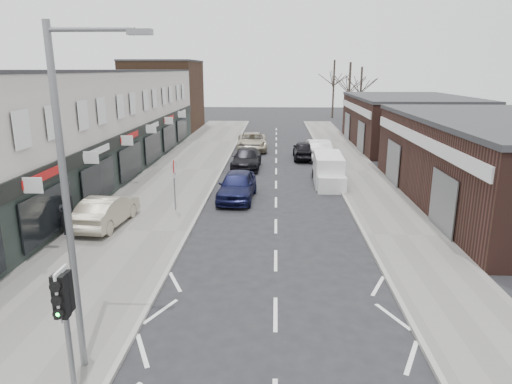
# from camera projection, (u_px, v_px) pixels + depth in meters

# --- Properties ---
(ground) EXTENTS (160.00, 160.00, 0.00)m
(ground) POSITION_uv_depth(u_px,v_px,m) (275.00, 354.00, 11.84)
(ground) COLOR black
(ground) RESTS_ON ground
(pavement_left) EXTENTS (5.50, 64.00, 0.12)m
(pavement_left) POSITION_uv_depth(u_px,v_px,m) (184.00, 169.00, 33.33)
(pavement_left) COLOR slate
(pavement_left) RESTS_ON ground
(pavement_right) EXTENTS (3.50, 64.00, 0.12)m
(pavement_right) POSITION_uv_depth(u_px,v_px,m) (356.00, 171.00, 32.80)
(pavement_right) COLOR slate
(pavement_right) RESTS_ON ground
(shop_terrace_left) EXTENTS (8.00, 41.00, 7.10)m
(shop_terrace_left) POSITION_uv_depth(u_px,v_px,m) (74.00, 125.00, 30.29)
(shop_terrace_left) COLOR beige
(shop_terrace_left) RESTS_ON ground
(brick_block_far) EXTENTS (8.00, 10.00, 8.00)m
(brick_block_far) POSITION_uv_depth(u_px,v_px,m) (164.00, 96.00, 54.77)
(brick_block_far) COLOR #422B1C
(brick_block_far) RESTS_ON ground
(right_unit_near) EXTENTS (10.00, 18.00, 4.50)m
(right_unit_near) POSITION_uv_depth(u_px,v_px,m) (511.00, 165.00, 24.23)
(right_unit_near) COLOR #361D18
(right_unit_near) RESTS_ON ground
(right_unit_far) EXTENTS (10.00, 16.00, 4.50)m
(right_unit_far) POSITION_uv_depth(u_px,v_px,m) (407.00, 122.00, 43.52)
(right_unit_far) COLOR #361D18
(right_unit_far) RESTS_ON ground
(tree_far_a) EXTENTS (3.60, 3.60, 8.00)m
(tree_far_a) POSITION_uv_depth(u_px,v_px,m) (347.00, 128.00, 57.76)
(tree_far_a) COLOR #382D26
(tree_far_a) RESTS_ON ground
(tree_far_b) EXTENTS (3.60, 3.60, 7.50)m
(tree_far_b) POSITION_uv_depth(u_px,v_px,m) (359.00, 122.00, 63.44)
(tree_far_b) COLOR #382D26
(tree_far_b) RESTS_ON ground
(tree_far_c) EXTENTS (3.60, 3.60, 8.50)m
(tree_far_c) POSITION_uv_depth(u_px,v_px,m) (332.00, 118.00, 69.36)
(tree_far_c) COLOR #382D26
(tree_far_c) RESTS_ON ground
(traffic_light) EXTENTS (0.28, 0.60, 3.10)m
(traffic_light) POSITION_uv_depth(u_px,v_px,m) (64.00, 305.00, 9.45)
(traffic_light) COLOR slate
(traffic_light) RESTS_ON pavement_left
(street_lamp) EXTENTS (2.23, 0.22, 8.00)m
(street_lamp) POSITION_uv_depth(u_px,v_px,m) (72.00, 188.00, 10.05)
(street_lamp) COLOR slate
(street_lamp) RESTS_ON pavement_left
(warning_sign) EXTENTS (0.12, 0.80, 2.70)m
(warning_sign) POSITION_uv_depth(u_px,v_px,m) (174.00, 170.00, 23.06)
(warning_sign) COLOR slate
(warning_sign) RESTS_ON pavement_left
(white_van) EXTENTS (1.84, 4.93, 1.90)m
(white_van) POSITION_uv_depth(u_px,v_px,m) (328.00, 170.00, 29.13)
(white_van) COLOR white
(white_van) RESTS_ON ground
(sedan_on_pavement) EXTENTS (1.88, 4.46, 1.43)m
(sedan_on_pavement) POSITION_uv_depth(u_px,v_px,m) (107.00, 211.00, 21.06)
(sedan_on_pavement) COLOR #A59C84
(sedan_on_pavement) RESTS_ON pavement_left
(pedestrian) EXTENTS (0.74, 0.61, 1.74)m
(pedestrian) POSITION_uv_depth(u_px,v_px,m) (66.00, 215.00, 19.85)
(pedestrian) COLOR black
(pedestrian) RESTS_ON pavement_left
(parked_car_left_a) EXTENTS (2.18, 4.87, 1.62)m
(parked_car_left_a) POSITION_uv_depth(u_px,v_px,m) (237.00, 185.00, 25.71)
(parked_car_left_a) COLOR #121439
(parked_car_left_a) RESTS_ON ground
(parked_car_left_b) EXTENTS (2.17, 5.08, 1.46)m
(parked_car_left_b) POSITION_uv_depth(u_px,v_px,m) (247.00, 159.00, 33.80)
(parked_car_left_b) COLOR black
(parked_car_left_b) RESTS_ON ground
(parked_car_left_c) EXTENTS (2.89, 5.80, 1.58)m
(parked_car_left_c) POSITION_uv_depth(u_px,v_px,m) (252.00, 142.00, 41.37)
(parked_car_left_c) COLOR #B1A58D
(parked_car_left_c) RESTS_ON ground
(parked_car_right_a) EXTENTS (2.11, 5.05, 1.62)m
(parked_car_right_a) POSITION_uv_depth(u_px,v_px,m) (318.00, 149.00, 37.43)
(parked_car_right_a) COLOR white
(parked_car_right_a) RESTS_ON ground
(parked_car_right_b) EXTENTS (1.84, 4.55, 1.55)m
(parked_car_right_b) POSITION_uv_depth(u_px,v_px,m) (305.00, 150.00, 37.31)
(parked_car_right_b) COLOR black
(parked_car_right_b) RESTS_ON ground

